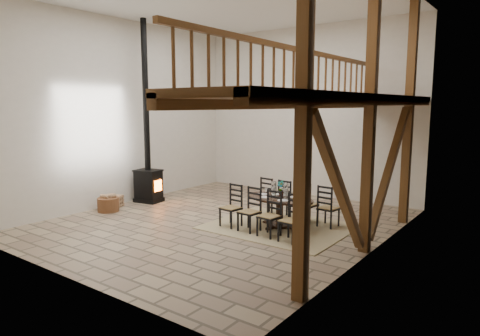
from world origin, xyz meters
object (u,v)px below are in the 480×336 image
Objects in this scene: wood_stove at (148,163)px; log_basket at (108,204)px; dining_table at (280,212)px; log_stack at (116,201)px.

wood_stove is 1.64m from log_basket.
log_basket is (-0.00, -1.36, -0.92)m from wood_stove.
wood_stove is at bearing -174.22° from dining_table.
log_basket is at bearing -99.98° from wood_stove.
wood_stove is at bearing 76.12° from log_stack.
dining_table is 4.51m from log_basket.
wood_stove reaches higher than log_basket.
log_basket is 0.48m from log_stack.
log_basket is at bearing -156.61° from dining_table.
dining_table is 4.06× the size of log_basket.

